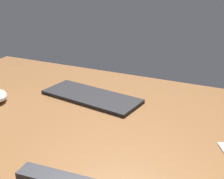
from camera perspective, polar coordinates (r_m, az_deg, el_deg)
The scene contains 2 objects.
desk at distance 97.12cm, azimuth -6.47°, elevation -4.99°, with size 140.00×84.00×2.00cm, color brown.
keyboard at distance 106.78cm, azimuth -4.03°, elevation -1.35°, with size 36.07×14.06×1.21cm, color black.
Camera 1 is at (46.43, -73.12, 44.93)cm, focal length 47.38 mm.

